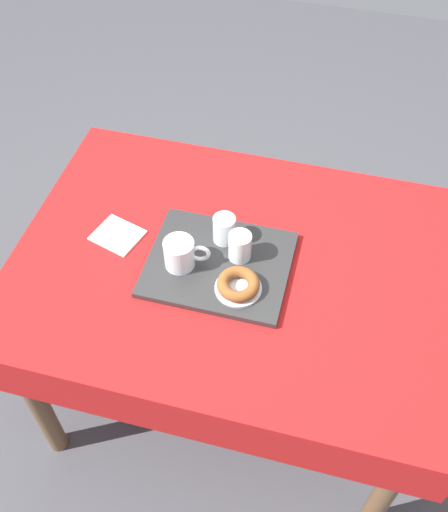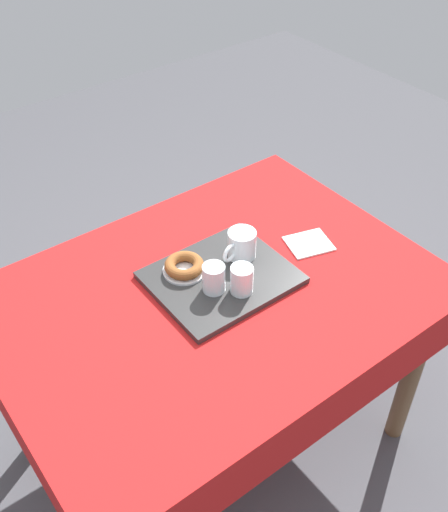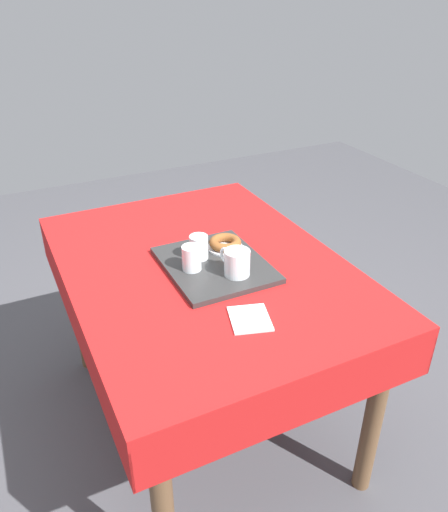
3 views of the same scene
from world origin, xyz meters
TOP-DOWN VIEW (x-y plane):
  - ground_plane at (0.00, 0.00)m, footprint 6.00×6.00m
  - dining_table at (0.00, 0.00)m, footprint 1.28×0.94m
  - serving_tray at (-0.04, -0.03)m, footprint 0.40×0.34m
  - tea_mug_left at (-0.14, -0.06)m, footprint 0.13×0.09m
  - water_glass_near at (-0.05, 0.06)m, footprint 0.07×0.07m
  - water_glass_far at (0.01, 0.01)m, footprint 0.07×0.07m
  - donut_plate_left at (0.03, -0.10)m, footprint 0.13×0.13m
  - sugar_donut_left at (0.03, -0.10)m, footprint 0.12×0.12m
  - paper_napkin at (-0.36, 0.01)m, footprint 0.16×0.15m

SIDE VIEW (x-z plane):
  - ground_plane at x=0.00m, z-range 0.00..0.00m
  - dining_table at x=0.00m, z-range 0.28..1.04m
  - paper_napkin at x=-0.36m, z-range 0.76..0.76m
  - serving_tray at x=-0.04m, z-range 0.76..0.78m
  - donut_plate_left at x=0.03m, z-range 0.78..0.78m
  - sugar_donut_left at x=0.03m, z-range 0.78..0.82m
  - water_glass_far at x=0.01m, z-range 0.77..0.86m
  - water_glass_near at x=-0.05m, z-range 0.77..0.86m
  - tea_mug_left at x=-0.14m, z-range 0.78..0.86m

